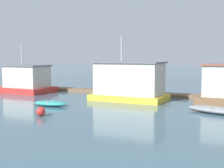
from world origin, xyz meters
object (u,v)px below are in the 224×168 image
object	(u,v)px
dinghy_grey	(214,110)
buoy_red	(41,111)
houseboat_yellow	(129,82)
dinghy_teal	(51,103)
houseboat_red	(27,80)

from	to	relation	value
dinghy_grey	buoy_red	world-z (taller)	buoy_red
houseboat_yellow	dinghy_teal	xyz separation A→B (m)	(-4.12, -5.74, -1.39)
houseboat_yellow	buoy_red	distance (m)	9.62
houseboat_yellow	buoy_red	size ratio (longest dim) A/B	10.76
dinghy_teal	dinghy_grey	size ratio (longest dim) A/B	0.72
dinghy_grey	houseboat_red	bearing A→B (deg)	168.42
houseboat_yellow	houseboat_red	bearing A→B (deg)	177.03
dinghy_teal	dinghy_grey	xyz separation A→B (m)	(11.73, 2.35, 0.02)
houseboat_red	dinghy_grey	distance (m)	20.06
houseboat_red	buoy_red	world-z (taller)	houseboat_red
buoy_red	houseboat_yellow	bearing A→B (deg)	76.51
dinghy_teal	dinghy_grey	bearing A→B (deg)	11.31
houseboat_red	dinghy_teal	size ratio (longest dim) A/B	1.80
dinghy_grey	buoy_red	distance (m)	11.45
houseboat_yellow	buoy_red	xyz separation A→B (m)	(-2.22, -9.27, -1.31)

